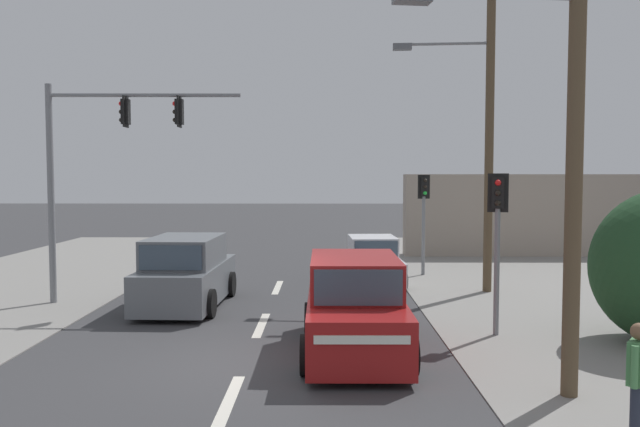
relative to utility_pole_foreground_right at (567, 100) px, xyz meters
The scene contains 14 objects.
ground_plane 7.22m from the utility_pole_foreground_right, 161.20° to the left, with size 140.00×140.00×0.00m, color #3A3A3D.
lane_dash_near 7.00m from the utility_pole_foreground_right, behind, with size 0.20×2.40×0.01m, color silver.
lane_dash_mid 8.47m from the utility_pole_foreground_right, 137.53° to the left, with size 0.20×2.40×0.01m, color silver.
lane_dash_far 12.02m from the utility_pole_foreground_right, 118.08° to the left, with size 0.20×2.40×0.01m, color silver.
utility_pole_foreground_right is the anchor object (origin of this frame).
utility_pole_midground_right 9.13m from the utility_pole_foreground_right, 83.33° to the left, with size 3.78×0.50×10.34m.
traffic_signal_mast 12.32m from the utility_pole_foreground_right, 143.72° to the left, with size 5.29×0.46×6.00m.
pedestal_signal_right_kerb 4.43m from the utility_pole_foreground_right, 89.60° to the left, with size 0.43×0.31×3.56m.
pedestal_signal_far_median 12.43m from the utility_pole_foreground_right, 91.15° to the left, with size 0.44×0.31×3.56m.
shopfront_wall_far 18.91m from the utility_pole_foreground_right, 71.98° to the left, with size 12.00×1.00×3.60m, color #A39384.
suv_oncoming_near 10.82m from the utility_pole_foreground_right, 137.25° to the left, with size 2.17×4.59×1.90m.
hatchback_kerbside_parked 11.43m from the utility_pole_foreground_right, 101.57° to the left, with size 1.90×3.70×1.53m.
suv_crossing_left 5.53m from the utility_pole_foreground_right, 140.99° to the left, with size 2.07×4.55×1.90m.
pedestrian_at_kerb 4.19m from the utility_pole_foreground_right, 81.43° to the right, with size 0.39×0.47×1.63m.
Camera 1 is at (1.50, -11.47, 3.48)m, focal length 35.00 mm.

